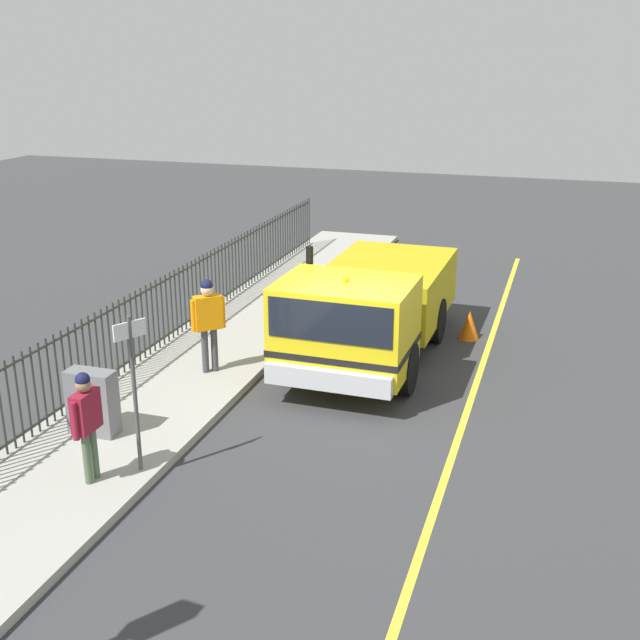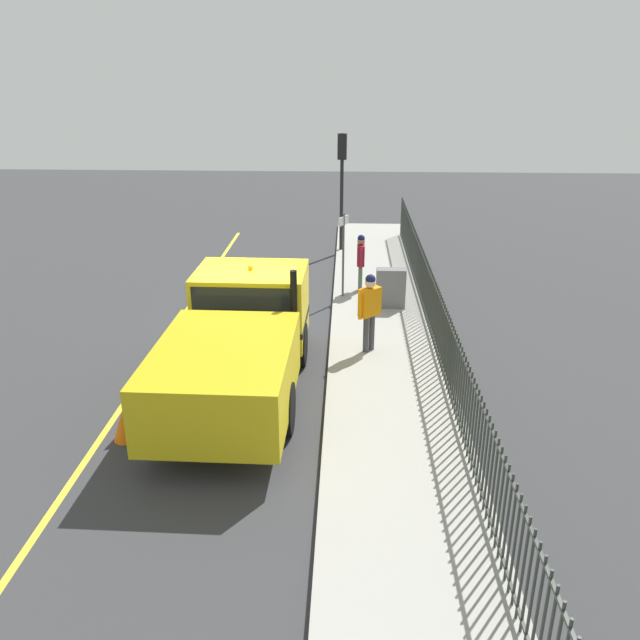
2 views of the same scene
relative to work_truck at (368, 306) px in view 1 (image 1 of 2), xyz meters
The scene contains 10 objects.
ground_plane 2.21m from the work_truck, 96.05° to the left, with size 55.36×55.36×0.00m, color #38383A.
sidewalk_slab 3.73m from the work_truck, 31.49° to the left, with size 2.60×25.16×0.14m, color #A3A099.
lane_marking 3.15m from the work_truck, 140.34° to the left, with size 0.12×22.65×0.01m, color yellow.
work_truck is the anchor object (origin of this frame).
worker_standing 3.13m from the work_truck, 32.74° to the left, with size 0.54×0.52×1.82m.
pedestrian_distant 6.40m from the work_truck, 66.97° to the left, with size 0.22×0.62×1.65m.
iron_fence 4.57m from the work_truck, 24.08° to the left, with size 0.04×21.42×1.46m.
utility_cabinet 5.67m from the work_truck, 54.34° to the left, with size 0.78×0.36×1.06m, color slate.
traffic_cone 2.82m from the work_truck, 131.43° to the right, with size 0.44×0.44×0.63m, color orange.
street_sign 5.78m from the work_truck, 69.64° to the left, with size 0.27×0.45×2.36m.
Camera 1 is at (-3.42, 12.51, 5.96)m, focal length 44.46 mm.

